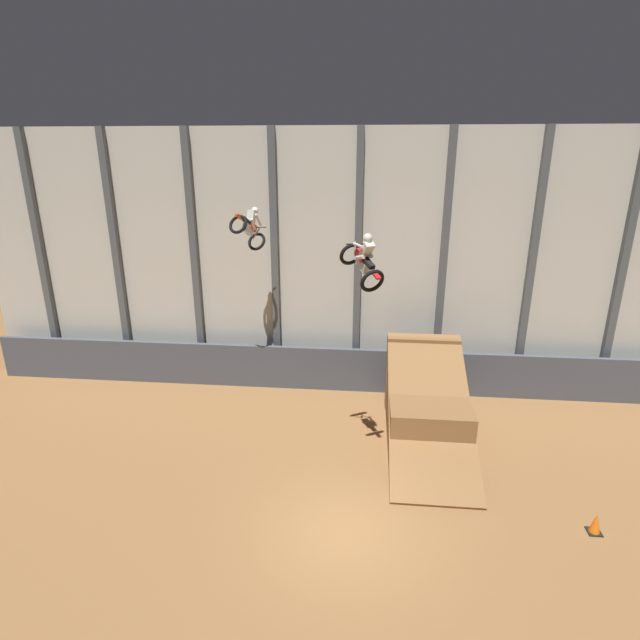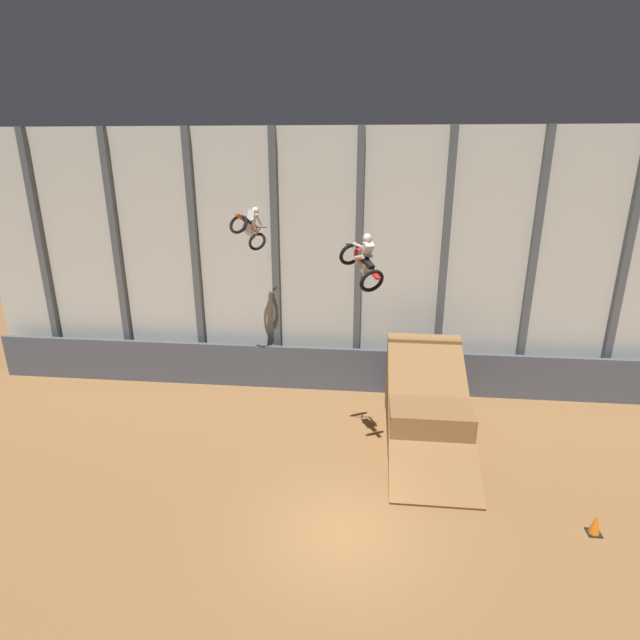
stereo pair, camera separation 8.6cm
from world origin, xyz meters
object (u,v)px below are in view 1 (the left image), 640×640
Objects in this scene: dirt_ramp at (425,405)px; rider_bike_left_air at (249,227)px; rider_bike_right_air at (363,261)px; traffic_cone_near_ramp at (596,524)px.

rider_bike_left_air is (-6.58, 1.91, 5.94)m from dirt_ramp.
dirt_ramp is 3.40× the size of rider_bike_right_air.
dirt_ramp is at bearing 3.60° from rider_bike_left_air.
rider_bike_left_air reaches higher than traffic_cone_near_ramp.
dirt_ramp is 6.26m from traffic_cone_near_ramp.
dirt_ramp is 3.43× the size of rider_bike_left_air.
dirt_ramp is at bearing 130.39° from traffic_cone_near_ramp.
rider_bike_right_air is 3.15× the size of traffic_cone_near_ramp.
dirt_ramp is 10.69× the size of traffic_cone_near_ramp.
rider_bike_right_air is 9.38m from traffic_cone_near_ramp.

